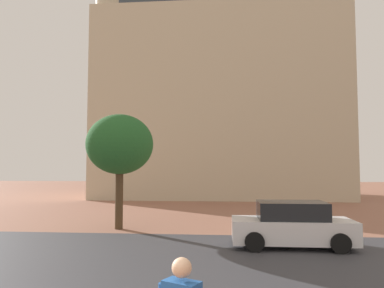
# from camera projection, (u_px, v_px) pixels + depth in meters

# --- Properties ---
(ground_plane) EXTENTS (120.00, 120.00, 0.00)m
(ground_plane) POSITION_uv_depth(u_px,v_px,m) (179.00, 244.00, 12.99)
(ground_plane) COLOR #93604C
(street_asphalt_strip) EXTENTS (120.00, 7.16, 0.00)m
(street_asphalt_strip) POSITION_uv_depth(u_px,v_px,m) (172.00, 255.00, 11.34)
(street_asphalt_strip) COLOR #38383D
(street_asphalt_strip) RESTS_ON ground_plane
(landmark_building) EXTENTS (22.24, 11.92, 34.61)m
(landmark_building) POSITION_uv_depth(u_px,v_px,m) (223.00, 85.00, 35.80)
(landmark_building) COLOR beige
(landmark_building) RESTS_ON ground_plane
(car_white) EXTENTS (4.07, 2.01, 1.54)m
(car_white) POSITION_uv_depth(u_px,v_px,m) (292.00, 225.00, 12.61)
(car_white) COLOR silver
(car_white) RESTS_ON ground_plane
(tree_curb_far) EXTENTS (3.00, 3.00, 5.11)m
(tree_curb_far) POSITION_uv_depth(u_px,v_px,m) (120.00, 145.00, 16.50)
(tree_curb_far) COLOR #4C3823
(tree_curb_far) RESTS_ON ground_plane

